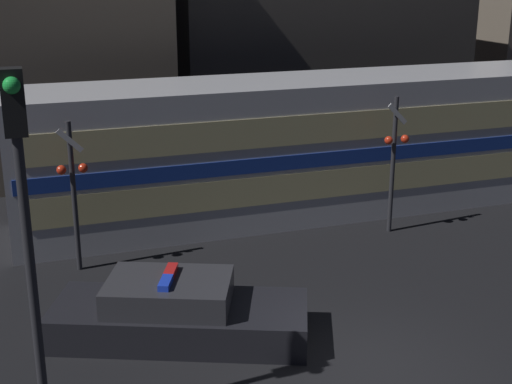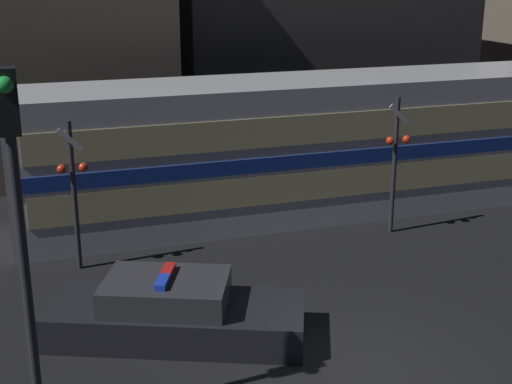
{
  "view_description": "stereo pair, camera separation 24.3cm",
  "coord_description": "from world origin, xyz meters",
  "px_view_note": "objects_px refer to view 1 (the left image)",
  "views": [
    {
      "loc": [
        -5.57,
        -9.8,
        6.82
      ],
      "look_at": [
        -0.27,
        5.33,
        1.73
      ],
      "focal_mm": 50.0,
      "sensor_mm": 36.0,
      "label": 1
    },
    {
      "loc": [
        -5.34,
        -9.88,
        6.82
      ],
      "look_at": [
        -0.27,
        5.33,
        1.73
      ],
      "focal_mm": 50.0,
      "sensor_mm": 36.0,
      "label": 2
    }
  ],
  "objects_px": {
    "police_car": "(177,314)",
    "crossing_signal_near": "(394,157)",
    "traffic_light_corner": "(24,204)",
    "train": "(307,146)"
  },
  "relations": [
    {
      "from": "train",
      "to": "crossing_signal_near",
      "type": "xyz_separation_m",
      "value": [
        1.43,
        -2.4,
        0.14
      ]
    },
    {
      "from": "train",
      "to": "traffic_light_corner",
      "type": "xyz_separation_m",
      "value": [
        -7.87,
        -8.4,
        1.79
      ]
    },
    {
      "from": "police_car",
      "to": "traffic_light_corner",
      "type": "distance_m",
      "value": 4.73
    },
    {
      "from": "crossing_signal_near",
      "to": "traffic_light_corner",
      "type": "height_order",
      "value": "traffic_light_corner"
    },
    {
      "from": "train",
      "to": "police_car",
      "type": "bearing_deg",
      "value": -130.84
    },
    {
      "from": "police_car",
      "to": "crossing_signal_near",
      "type": "height_order",
      "value": "crossing_signal_near"
    },
    {
      "from": "police_car",
      "to": "crossing_signal_near",
      "type": "xyz_separation_m",
      "value": [
        6.71,
        3.71,
        1.59
      ]
    },
    {
      "from": "police_car",
      "to": "train",
      "type": "bearing_deg",
      "value": 72.13
    },
    {
      "from": "crossing_signal_near",
      "to": "train",
      "type": "bearing_deg",
      "value": 120.77
    },
    {
      "from": "police_car",
      "to": "traffic_light_corner",
      "type": "bearing_deg",
      "value": -115.43
    }
  ]
}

